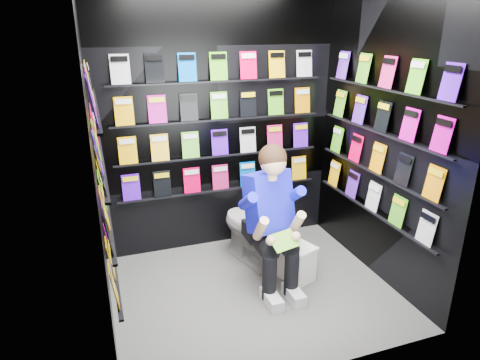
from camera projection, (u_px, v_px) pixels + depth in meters
name	position (u px, v px, depth m)	size (l,w,h in m)	color
floor	(253.00, 291.00, 3.80)	(2.40, 2.40, 0.00)	#565654
wall_back	(219.00, 124.00, 4.24)	(2.40, 0.04, 2.60)	black
wall_front	(317.00, 196.00, 2.47)	(2.40, 0.04, 2.60)	black
wall_left	(95.00, 166.00, 2.98)	(0.04, 2.00, 2.60)	black
wall_right	(383.00, 138.00, 3.73)	(0.04, 2.00, 2.60)	black
comics_back	(219.00, 124.00, 4.21)	(2.10, 0.06, 1.37)	#F50046
comics_left	(99.00, 165.00, 2.99)	(0.06, 1.70, 1.37)	#F50046
comics_right	(380.00, 138.00, 3.72)	(0.06, 1.70, 1.37)	#F50046
toilet	(252.00, 226.00, 4.19)	(0.42, 0.75, 0.73)	white
longbox	(292.00, 261.00, 3.99)	(0.23, 0.42, 0.31)	white
longbox_lid	(292.00, 244.00, 3.93)	(0.25, 0.44, 0.03)	white
reader	(268.00, 202.00, 3.71)	(0.53, 0.78, 1.43)	#0B0CEA
held_comic	(284.00, 241.00, 3.47)	(0.24, 0.01, 0.17)	green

